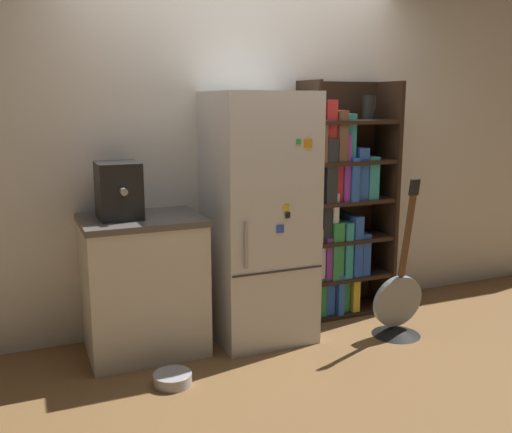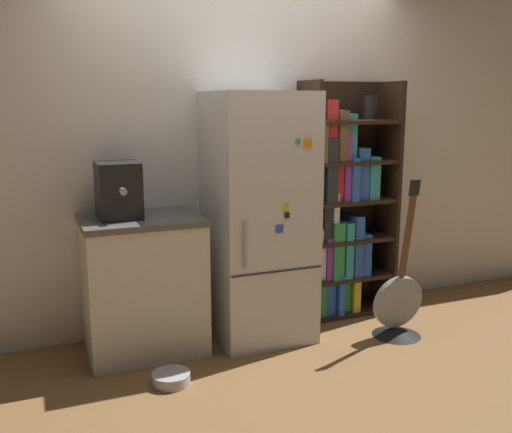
% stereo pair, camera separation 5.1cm
% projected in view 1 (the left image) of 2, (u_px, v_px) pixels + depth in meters
% --- Properties ---
extents(ground_plane, '(16.00, 16.00, 0.00)m').
position_uv_depth(ground_plane, '(265.00, 339.00, 4.03)').
color(ground_plane, olive).
extents(wall_back, '(8.00, 0.05, 2.60)m').
position_uv_depth(wall_back, '(239.00, 150.00, 4.20)').
color(wall_back, white).
rests_on(wall_back, ground_plane).
extents(refrigerator, '(0.66, 0.69, 1.72)m').
position_uv_depth(refrigerator, '(258.00, 217.00, 3.97)').
color(refrigerator, silver).
rests_on(refrigerator, ground_plane).
extents(bookshelf, '(0.73, 0.36, 1.80)m').
position_uv_depth(bookshelf, '(338.00, 209.00, 4.42)').
color(bookshelf, black).
rests_on(bookshelf, ground_plane).
extents(kitchen_counter, '(0.77, 0.60, 0.92)m').
position_uv_depth(kitchen_counter, '(144.00, 285.00, 3.78)').
color(kitchen_counter, silver).
rests_on(kitchen_counter, ground_plane).
extents(espresso_machine, '(0.26, 0.36, 0.36)m').
position_uv_depth(espresso_machine, '(119.00, 190.00, 3.62)').
color(espresso_machine, black).
rests_on(espresso_machine, kitchen_counter).
extents(guitar, '(0.39, 0.35, 1.15)m').
position_uv_depth(guitar, '(397.00, 313.00, 4.08)').
color(guitar, black).
rests_on(guitar, ground_plane).
extents(pet_bowl, '(0.23, 0.23, 0.07)m').
position_uv_depth(pet_bowl, '(173.00, 378.00, 3.38)').
color(pet_bowl, '#B7B7BC').
rests_on(pet_bowl, ground_plane).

